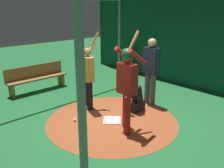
{
  "coord_description": "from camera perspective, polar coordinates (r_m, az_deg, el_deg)",
  "views": [
    {
      "loc": [
        3.76,
        4.03,
        2.74
      ],
      "look_at": [
        0.0,
        0.0,
        0.95
      ],
      "focal_mm": 39.54,
      "sensor_mm": 36.0,
      "label": 1
    }
  ],
  "objects": [
    {
      "name": "batter",
      "position": [
        5.3,
        3.55,
        0.55
      ],
      "size": [
        0.68,
        0.49,
        2.2
      ],
      "color": "maroon",
      "rests_on": "ground"
    },
    {
      "name": "catcher",
      "position": [
        6.59,
        5.11,
        -3.21
      ],
      "size": [
        0.58,
        0.4,
        0.94
      ],
      "color": "black",
      "rests_on": "ground"
    },
    {
      "name": "cage_frame",
      "position": [
        5.56,
        0.0,
        10.72
      ],
      "size": [
        5.32,
        4.93,
        2.93
      ],
      "color": "gray",
      "rests_on": "ground"
    },
    {
      "name": "back_wall",
      "position": [
        8.68,
        19.15,
        9.67
      ],
      "size": [
        0.23,
        9.61,
        3.24
      ],
      "color": "#0F472D",
      "rests_on": "ground"
    },
    {
      "name": "baseball_1",
      "position": [
        6.86,
        -5.81,
        -5.27
      ],
      "size": [
        0.07,
        0.07,
        0.07
      ],
      "primitive_type": "sphere",
      "color": "white",
      "rests_on": "dirt_circle"
    },
    {
      "name": "umpire",
      "position": [
        6.91,
        9.01,
        3.74
      ],
      "size": [
        0.23,
        0.49,
        1.88
      ],
      "color": "#4C4C51",
      "rests_on": "ground"
    },
    {
      "name": "bat_rack",
      "position": [
        10.25,
        4.23,
        5.27
      ],
      "size": [
        0.82,
        0.18,
        1.05
      ],
      "color": "olive",
      "rests_on": "ground"
    },
    {
      "name": "dirt_circle",
      "position": [
        6.16,
        0.0,
        -8.4
      ],
      "size": [
        3.22,
        3.22,
        0.01
      ],
      "primitive_type": "cylinder",
      "color": "#9E4C28",
      "rests_on": "ground"
    },
    {
      "name": "home_plate",
      "position": [
        6.16,
        0.0,
        -8.33
      ],
      "size": [
        0.59,
        0.59,
        0.01
      ],
      "primitive_type": "cube",
      "rotation": [
        0.0,
        0.0,
        0.79
      ],
      "color": "white",
      "rests_on": "dirt_circle"
    },
    {
      "name": "bench",
      "position": [
        8.46,
        -17.05,
        1.5
      ],
      "size": [
        1.99,
        0.36,
        0.85
      ],
      "color": "olive",
      "rests_on": "ground"
    },
    {
      "name": "ground_plane",
      "position": [
        6.16,
        0.0,
        -8.43
      ],
      "size": [
        25.61,
        25.61,
        0.0
      ],
      "primitive_type": "plane",
      "color": "#216633"
    },
    {
      "name": "visitor",
      "position": [
        6.53,
        -5.5,
        2.23
      ],
      "size": [
        0.64,
        0.51,
        2.05
      ],
      "rotation": [
        0.0,
        0.0,
        -0.33
      ],
      "color": "black",
      "rests_on": "ground"
    },
    {
      "name": "baseball_0",
      "position": [
        6.17,
        -8.56,
        -8.19
      ],
      "size": [
        0.07,
        0.07,
        0.07
      ],
      "primitive_type": "sphere",
      "color": "white",
      "rests_on": "dirt_circle"
    }
  ]
}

